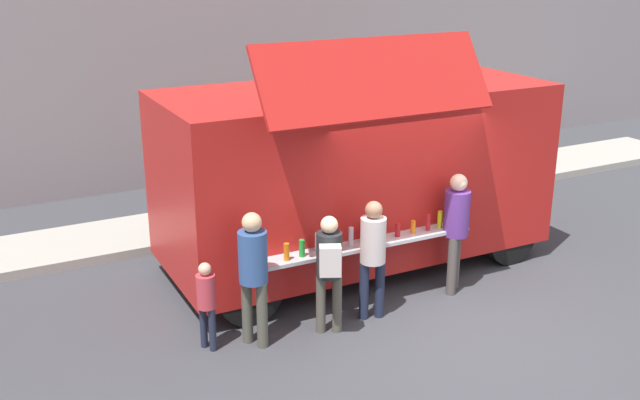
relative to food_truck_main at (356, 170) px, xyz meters
name	(u,v)px	position (x,y,z in m)	size (l,w,h in m)	color
ground_plane	(456,326)	(0.17, -2.38, -1.53)	(60.00, 60.00, 0.00)	#38383D
curb_strip	(61,248)	(-4.00, 2.62, -1.46)	(28.00, 1.60, 0.15)	#9E998E
building_behind	(60,5)	(-3.00, 6.52, 2.10)	(32.00, 2.40, 7.27)	gray
food_truck_main	(356,170)	(0.00, 0.00, 0.00)	(5.79, 3.08, 3.66)	red
trash_bin	(456,167)	(3.74, 2.32, -1.05)	(0.60, 0.60, 0.97)	#2C6136
customer_front_ordering	(373,249)	(-0.69, -1.65, -0.55)	(0.34, 0.34, 1.65)	#1C2239
customer_mid_with_backpack	(329,264)	(-1.40, -1.77, -0.56)	(0.42, 0.52, 1.59)	#504A40
customer_rear_waiting	(253,267)	(-2.35, -1.59, -0.49)	(0.36, 0.36, 1.75)	#4D4B40
customer_extra_browsing	(456,223)	(0.77, -1.50, -0.48)	(0.36, 0.36, 1.76)	#4F4743
child_near_queue	(206,298)	(-2.91, -1.42, -0.84)	(0.23, 0.23, 1.15)	#202438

